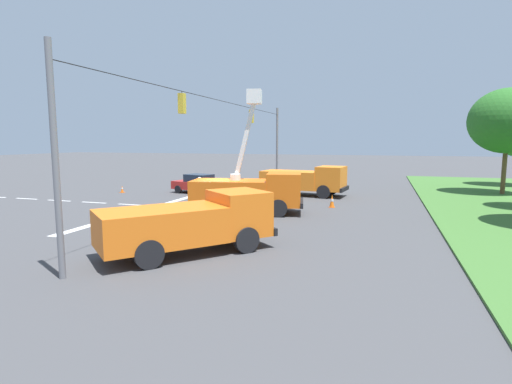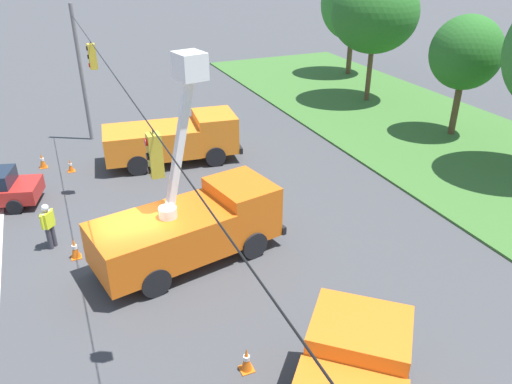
% 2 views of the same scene
% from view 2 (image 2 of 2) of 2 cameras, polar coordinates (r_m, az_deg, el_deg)
% --- Properties ---
extents(ground_plane, '(200.00, 200.00, 0.00)m').
position_cam_2_polar(ground_plane, '(18.03, -13.30, -7.89)').
color(ground_plane, '#424244').
extents(signal_gantry, '(26.20, 0.33, 7.20)m').
position_cam_2_polar(signal_gantry, '(16.09, -14.94, 4.75)').
color(signal_gantry, slate).
rests_on(signal_gantry, ground).
extents(tree_far_west, '(4.74, 5.20, 8.34)m').
position_cam_2_polar(tree_far_west, '(41.83, 11.12, 20.41)').
color(tree_far_west, brown).
rests_on(tree_far_west, ground).
extents(tree_west, '(5.24, 5.70, 8.27)m').
position_cam_2_polar(tree_west, '(34.62, 13.47, 19.22)').
color(tree_west, brown).
rests_on(tree_west, ground).
extents(tree_centre, '(3.72, 3.86, 6.60)m').
position_cam_2_polar(tree_centre, '(29.64, 22.87, 14.42)').
color(tree_centre, brown).
rests_on(tree_centre, ground).
extents(utility_truck_bucket_lift, '(3.72, 6.90, 7.14)m').
position_cam_2_polar(utility_truck_bucket_lift, '(17.19, -7.36, -3.59)').
color(utility_truck_bucket_lift, orange).
rests_on(utility_truck_bucket_lift, ground).
extents(utility_truck_support_far, '(3.28, 6.83, 2.31)m').
position_cam_2_polar(utility_truck_support_far, '(25.18, -9.27, 6.10)').
color(utility_truck_support_far, orange).
rests_on(utility_truck_support_far, ground).
extents(road_worker, '(0.50, 0.48, 1.77)m').
position_cam_2_polar(road_worker, '(19.35, -22.65, -3.33)').
color(road_worker, '#383842').
rests_on(road_worker, ground).
extents(traffic_cone_foreground_left, '(0.36, 0.36, 0.82)m').
position_cam_2_polar(traffic_cone_foreground_left, '(21.85, 1.30, 0.74)').
color(traffic_cone_foreground_left, orange).
rests_on(traffic_cone_foreground_left, ground).
extents(traffic_cone_foreground_right, '(0.36, 0.36, 0.63)m').
position_cam_2_polar(traffic_cone_foreground_right, '(25.66, -20.44, 2.84)').
color(traffic_cone_foreground_right, orange).
rests_on(traffic_cone_foreground_right, ground).
extents(traffic_cone_mid_left, '(0.36, 0.36, 0.74)m').
position_cam_2_polar(traffic_cone_mid_left, '(13.65, -1.09, -18.59)').
color(traffic_cone_mid_left, orange).
rests_on(traffic_cone_mid_left, ground).
extents(traffic_cone_mid_right, '(0.36, 0.36, 0.76)m').
position_cam_2_polar(traffic_cone_mid_right, '(26.57, -23.24, 3.33)').
color(traffic_cone_mid_right, orange).
rests_on(traffic_cone_mid_right, ground).
extents(traffic_cone_near_bucket, '(0.36, 0.36, 0.78)m').
position_cam_2_polar(traffic_cone_near_bucket, '(18.73, -20.01, -6.07)').
color(traffic_cone_near_bucket, orange).
rests_on(traffic_cone_near_bucket, ground).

